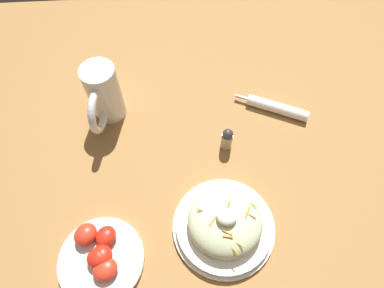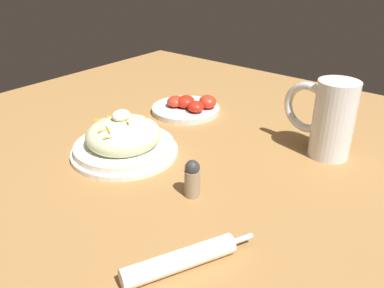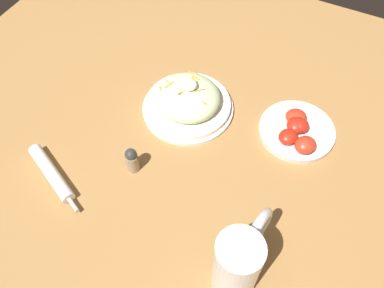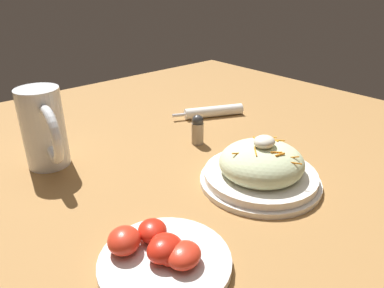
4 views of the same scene
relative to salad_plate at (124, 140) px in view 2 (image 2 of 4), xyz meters
name	(u,v)px [view 2 (image 2 of 4)]	position (x,y,z in m)	size (l,w,h in m)	color
ground_plane	(177,167)	(0.03, -0.12, -0.03)	(1.43, 1.43, 0.00)	#9E703D
salad_plate	(124,140)	(0.00, 0.00, 0.00)	(0.23, 0.23, 0.10)	white
beer_mug	(330,122)	(0.27, -0.34, 0.04)	(0.09, 0.16, 0.16)	white
napkin_roll	(181,260)	(-0.18, -0.31, -0.02)	(0.19, 0.10, 0.03)	white
tomato_plate	(188,106)	(0.27, 0.05, -0.02)	(0.18, 0.18, 0.05)	silver
salt_shaker	(192,178)	(-0.03, -0.21, 0.00)	(0.03, 0.03, 0.07)	gray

